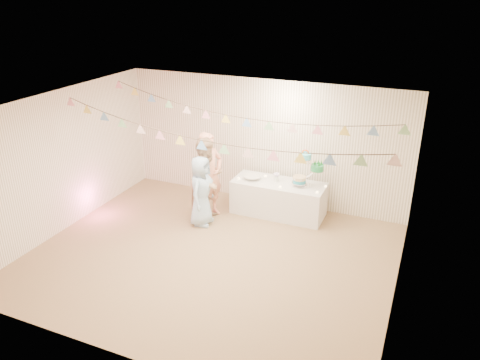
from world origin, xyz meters
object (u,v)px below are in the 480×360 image
at_px(person_adult_b, 207,180).
at_px(cake_stand, 308,166).
at_px(table, 278,198).
at_px(person_child, 201,191).
at_px(person_adult_a, 209,175).

bearing_deg(person_adult_b, cake_stand, -53.14).
bearing_deg(table, cake_stand, 5.19).
distance_m(cake_stand, person_child, 2.08).
bearing_deg(person_adult_b, table, -45.72).
relative_size(table, person_child, 1.33).
height_order(person_adult_a, person_child, person_adult_a).
relative_size(person_adult_b, person_child, 1.22).
xyz_separation_m(person_adult_a, person_adult_b, (0.04, -0.17, -0.02)).
relative_size(cake_stand, person_adult_a, 0.40).
bearing_deg(table, person_adult_a, -154.92).
xyz_separation_m(cake_stand, person_child, (-1.77, -1.02, -0.41)).
distance_m(table, person_adult_b, 1.50).
bearing_deg(cake_stand, person_child, -150.14).
height_order(table, person_adult_b, person_adult_b).
height_order(person_adult_a, person_adult_b, person_adult_a).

